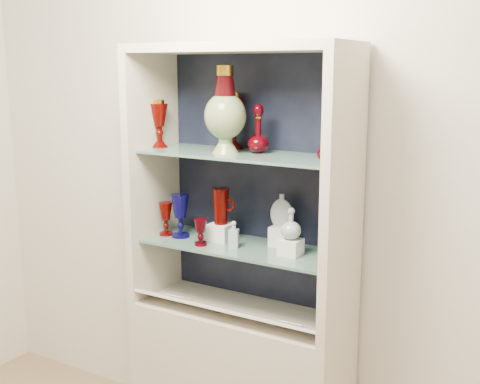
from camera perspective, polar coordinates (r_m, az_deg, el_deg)
The scene contains 29 objects.
wall_back at distance 2.82m, azimuth 2.26°, elevation 2.78°, with size 3.50×0.02×2.80m, color white.
cabinet_base at distance 2.98m, azimuth 0.00°, elevation -17.71°, with size 1.00×0.40×0.75m, color beige.
cabinet_back_panel at distance 2.81m, azimuth 1.96°, elevation 1.18°, with size 0.98×0.02×1.15m, color black.
cabinet_side_left at distance 2.91m, azimuth -8.18°, elevation 1.45°, with size 0.04×0.40×1.15m, color beige.
cabinet_side_right at distance 2.44m, azimuth 9.77°, elevation -0.58°, with size 0.04×0.40×1.15m, color beige.
cabinet_top_cap at distance 2.59m, azimuth 0.00°, elevation 13.53°, with size 1.00×0.40×0.04m, color beige.
shelf_lower at distance 2.73m, azimuth 0.21°, elevation -5.20°, with size 0.92×0.34×0.01m, color slate.
shelf_upper at distance 2.64m, azimuth 0.22°, elevation 3.57°, with size 0.92×0.34×0.01m, color slate.
label_ledge at distance 2.71m, azimuth -1.20°, elevation -11.23°, with size 0.92×0.18×0.01m, color beige.
label_card_0 at distance 2.57m, azimuth 5.12°, elevation -12.31°, with size 0.10×0.07×0.00m, color white.
label_card_1 at distance 2.85m, azimuth -5.84°, elevation -9.84°, with size 0.10×0.07×0.00m, color white.
pedestal_lamp_left at distance 2.85m, azimuth -7.66°, elevation 6.45°, with size 0.09×0.09×0.22m, color #4F0300, non-canonical shape.
pedestal_lamp_right at distance 2.77m, azimuth -0.64°, elevation 6.76°, with size 0.10×0.10×0.26m, color #4F0300, non-canonical shape.
enamel_urn at distance 2.62m, azimuth -1.41°, elevation 7.80°, with size 0.18×0.18×0.38m, color #0E401C, non-canonical shape.
ruby_decanter_a at distance 2.63m, azimuth 1.75°, elevation 6.31°, with size 0.09×0.09×0.24m, color #430007, non-canonical shape.
ruby_decanter_b at distance 2.47m, azimuth 9.60°, elevation 5.27°, with size 0.08×0.08×0.19m, color #430007, non-canonical shape.
lidded_bowl at distance 2.39m, azimuth 8.33°, elevation 3.91°, with size 0.09×0.09×0.10m, color #430007, non-canonical shape.
cobalt_goblet at distance 2.85m, azimuth -5.67°, elevation -2.28°, with size 0.09×0.09×0.20m, color #080743, non-canonical shape.
ruby_goblet_tall at distance 2.89m, azimuth -7.05°, elevation -2.53°, with size 0.07×0.07×0.16m, color #4F0300, non-canonical shape.
ruby_goblet_small at distance 2.72m, azimuth -3.75°, elevation -3.83°, with size 0.06×0.06×0.12m, color #430007, non-canonical shape.
riser_ruby_pitcher at distance 2.79m, azimuth -1.81°, elevation -3.82°, with size 0.10×0.10×0.08m, color silver.
ruby_pitcher at distance 2.76m, azimuth -1.83°, elevation -1.34°, with size 0.13×0.08×0.17m, color #4F0300, non-canonical shape.
clear_square_bottle at distance 2.68m, azimuth -0.60°, elevation -4.03°, with size 0.04×0.04×0.12m, color #93A4AE, non-canonical shape.
riser_flat_flask at distance 2.71m, azimuth 3.94°, elevation -4.20°, with size 0.09×0.09×0.09m, color silver.
flat_flask at distance 2.68m, azimuth 3.98°, elevation -1.69°, with size 0.11×0.04×0.15m, color #A6B4BB, non-canonical shape.
riser_clear_round_decanter at distance 2.59m, azimuth 4.82°, elevation -5.23°, with size 0.09×0.09×0.07m, color silver.
clear_round_decanter at distance 2.56m, azimuth 4.86°, elevation -3.07°, with size 0.09×0.09×0.13m, color #93A4AE, non-canonical shape.
riser_cameo_medallion at distance 2.54m, azimuth 9.05°, elevation -5.29°, with size 0.08×0.08×0.10m, color silver.
cameo_medallion at distance 2.51m, azimuth 9.14°, elevation -2.62°, with size 0.12×0.04×0.14m, color black, non-canonical shape.
Camera 1 is at (1.31, -0.71, 1.84)m, focal length 45.00 mm.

